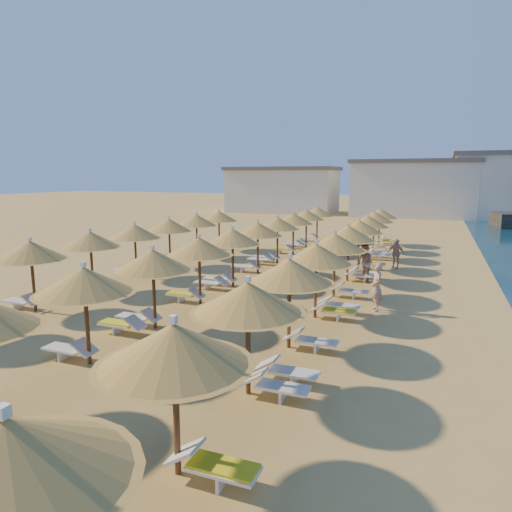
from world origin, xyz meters
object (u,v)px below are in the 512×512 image
at_px(beachgoer_a, 376,287).
at_px(beachgoer_b, 365,263).
at_px(parasol_row_east, 335,243).
at_px(beachgoer_c, 396,253).
at_px(parasol_row_west, 233,238).

relative_size(beachgoer_a, beachgoer_b, 1.02).
distance_m(parasol_row_east, beachgoer_a, 2.91).
xyz_separation_m(parasol_row_east, beachgoer_a, (2.01, -1.55, -1.42)).
distance_m(beachgoer_a, beachgoer_b, 5.17).
bearing_deg(beachgoer_c, parasol_row_east, -88.84).
bearing_deg(beachgoer_b, parasol_row_west, -105.43).
distance_m(beachgoer_c, beachgoer_b, 4.24).
bearing_deg(parasol_row_east, beachgoer_a, -37.64).
height_order(parasol_row_west, beachgoer_c, parasol_row_west).
xyz_separation_m(parasol_row_east, beachgoer_c, (1.98, 7.55, -1.53)).
xyz_separation_m(beachgoer_a, beachgoer_b, (-1.19, 5.03, -0.02)).
bearing_deg(beachgoer_b, beachgoer_c, 117.38).
bearing_deg(beachgoer_a, beachgoer_c, 160.08).
bearing_deg(parasol_row_west, beachgoer_a, -12.68).
relative_size(parasol_row_west, beachgoer_a, 18.44).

